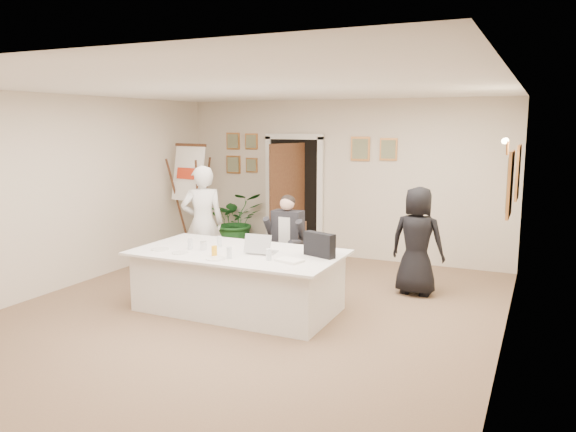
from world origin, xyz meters
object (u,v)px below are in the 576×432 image
(standing_man, at_px, (203,223))
(paper_stack, at_px, (290,260))
(seated_man, at_px, (286,242))
(standing_woman, at_px, (417,241))
(flip_chart, at_px, (193,205))
(laptop_bag, at_px, (319,245))
(laptop, at_px, (262,242))
(steel_jug, at_px, (203,246))
(conference_table, at_px, (238,280))
(potted_palm, at_px, (236,221))
(oj_glass, at_px, (214,251))

(standing_man, relative_size, paper_stack, 5.87)
(seated_man, distance_m, standing_woman, 1.85)
(flip_chart, xyz_separation_m, standing_woman, (4.22, -0.73, -0.15))
(standing_woman, height_order, laptop_bag, standing_woman)
(laptop, bearing_deg, seated_man, 94.41)
(seated_man, height_order, laptop, seated_man)
(standing_man, bearing_deg, paper_stack, 109.67)
(laptop, xyz_separation_m, steel_jug, (-0.77, -0.17, -0.08))
(flip_chart, bearing_deg, standing_woman, -9.78)
(conference_table, bearing_deg, paper_stack, -15.14)
(potted_palm, bearing_deg, standing_man, -73.48)
(conference_table, height_order, standing_man, standing_man)
(flip_chart, relative_size, paper_stack, 6.62)
(flip_chart, bearing_deg, standing_man, -51.15)
(standing_man, distance_m, oj_glass, 1.76)
(conference_table, xyz_separation_m, flip_chart, (-2.28, 2.37, 0.53))
(standing_woman, bearing_deg, laptop_bag, 63.32)
(standing_woman, bearing_deg, flip_chart, -5.47)
(potted_palm, bearing_deg, paper_stack, -51.41)
(paper_stack, xyz_separation_m, oj_glass, (-0.95, -0.14, 0.05))
(flip_chart, distance_m, steel_jug, 3.09)
(seated_man, relative_size, oj_glass, 10.70)
(seated_man, height_order, laptop_bag, seated_man)
(flip_chart, distance_m, potted_palm, 0.93)
(standing_woman, relative_size, laptop, 4.18)
(conference_table, distance_m, flip_chart, 3.33)
(paper_stack, bearing_deg, standing_woman, 59.34)
(conference_table, distance_m, laptop_bag, 1.19)
(steel_jug, bearing_deg, laptop_bag, 10.66)
(conference_table, distance_m, potted_palm, 3.58)
(flip_chart, relative_size, laptop_bag, 4.71)
(standing_man, xyz_separation_m, steel_jug, (0.76, -1.14, -0.05))
(paper_stack, bearing_deg, flip_chart, 140.21)
(seated_man, distance_m, flip_chart, 2.74)
(standing_woman, relative_size, oj_glass, 11.77)
(seated_man, xyz_separation_m, oj_glass, (-0.28, -1.50, 0.14))
(standing_man, xyz_separation_m, laptop, (1.52, -0.97, 0.03))
(standing_woman, bearing_deg, oj_glass, 48.51)
(standing_man, height_order, steel_jug, standing_man)
(steel_jug, bearing_deg, paper_stack, -4.96)
(flip_chart, relative_size, oj_glass, 15.31)
(laptop_bag, bearing_deg, flip_chart, 165.58)
(paper_stack, distance_m, oj_glass, 0.96)
(seated_man, xyz_separation_m, potted_palm, (-1.97, 1.95, -0.14))
(seated_man, distance_m, standing_man, 1.37)
(oj_glass, height_order, steel_jug, oj_glass)
(conference_table, bearing_deg, oj_glass, -109.01)
(flip_chart, xyz_separation_m, potted_palm, (0.47, 0.72, -0.36))
(laptop, xyz_separation_m, oj_glass, (-0.44, -0.42, -0.07))
(conference_table, xyz_separation_m, standing_man, (-1.20, 1.02, 0.49))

